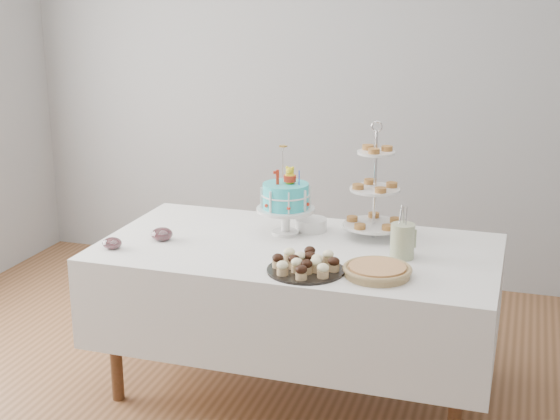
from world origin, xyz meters
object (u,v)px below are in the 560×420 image
(pie, at_px, (377,270))
(pastry_plate, at_px, (362,225))
(utensil_pitcher, at_px, (403,240))
(tiered_stand, at_px, (375,190))
(birthday_cake, at_px, (286,211))
(table, at_px, (297,290))
(jam_bowl_a, at_px, (112,243))
(jam_bowl_b, at_px, (162,234))
(cupcake_tray, at_px, (306,263))
(plate_stack, at_px, (311,225))

(pie, bearing_deg, pastry_plate, 107.33)
(pie, distance_m, utensil_pitcher, 0.28)
(tiered_stand, bearing_deg, birthday_cake, -169.13)
(table, height_order, pastry_plate, pastry_plate)
(pastry_plate, distance_m, utensil_pitcher, 0.50)
(jam_bowl_a, distance_m, jam_bowl_b, 0.26)
(pie, bearing_deg, utensil_pitcher, 76.72)
(pie, xyz_separation_m, tiered_stand, (-0.12, 0.53, 0.22))
(table, height_order, pie, pie)
(cupcake_tray, height_order, plate_stack, cupcake_tray)
(tiered_stand, relative_size, pastry_plate, 2.75)
(birthday_cake, bearing_deg, cupcake_tray, -87.75)
(jam_bowl_a, bearing_deg, cupcake_tray, -0.91)
(pie, height_order, jam_bowl_a, jam_bowl_a)
(pie, distance_m, tiered_stand, 0.59)
(tiered_stand, distance_m, jam_bowl_b, 1.08)
(birthday_cake, height_order, pastry_plate, birthday_cake)
(pastry_plate, distance_m, jam_bowl_a, 1.28)
(tiered_stand, bearing_deg, jam_bowl_a, -154.48)
(jam_bowl_a, bearing_deg, jam_bowl_b, 48.17)
(tiered_stand, bearing_deg, pie, -76.99)
(birthday_cake, xyz_separation_m, plate_stack, (0.11, 0.10, -0.09))
(table, distance_m, birthday_cake, 0.40)
(plate_stack, bearing_deg, pie, -50.31)
(table, bearing_deg, plate_stack, 91.54)
(tiered_stand, bearing_deg, table, -142.17)
(jam_bowl_b, relative_size, utensil_pitcher, 0.43)
(cupcake_tray, distance_m, tiered_stand, 0.64)
(pie, height_order, jam_bowl_b, jam_bowl_b)
(jam_bowl_a, xyz_separation_m, utensil_pitcher, (1.35, 0.29, 0.06))
(pastry_plate, bearing_deg, tiered_stand, -59.13)
(cupcake_tray, distance_m, pastry_plate, 0.73)
(table, relative_size, plate_stack, 11.80)
(jam_bowl_b, bearing_deg, utensil_pitcher, 5.02)
(birthday_cake, relative_size, plate_stack, 2.78)
(birthday_cake, xyz_separation_m, pastry_plate, (0.35, 0.23, -0.11))
(birthday_cake, bearing_deg, utensil_pitcher, -40.38)
(table, bearing_deg, utensil_pitcher, -1.20)
(table, bearing_deg, pastry_plate, 59.91)
(pie, relative_size, utensil_pitcher, 1.21)
(table, height_order, plate_stack, plate_stack)
(table, distance_m, plate_stack, 0.37)
(tiered_stand, bearing_deg, plate_stack, 177.65)
(pie, xyz_separation_m, pastry_plate, (-0.21, 0.68, -0.01))
(birthday_cake, distance_m, plate_stack, 0.17)
(table, relative_size, pie, 6.35)
(table, height_order, birthday_cake, birthday_cake)
(jam_bowl_a, bearing_deg, utensil_pitcher, 12.31)
(table, relative_size, cupcake_tray, 5.55)
(pie, bearing_deg, tiered_stand, 103.01)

